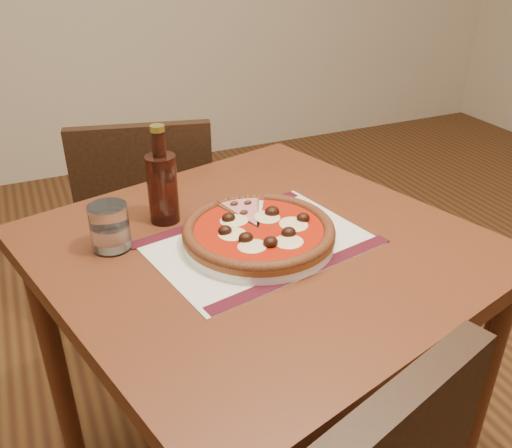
{
  "coord_description": "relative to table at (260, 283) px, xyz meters",
  "views": [
    {
      "loc": [
        -0.74,
        -0.18,
        1.3
      ],
      "look_at": [
        -0.35,
        0.68,
        0.78
      ],
      "focal_mm": 38.0,
      "sensor_mm": 36.0,
      "label": 1
    }
  ],
  "objects": [
    {
      "name": "table",
      "position": [
        0.0,
        0.0,
        0.0
      ],
      "size": [
        0.98,
        0.98,
        0.75
      ],
      "rotation": [
        0.0,
        0.0,
        0.26
      ],
      "color": "maroon",
      "rests_on": "ground"
    },
    {
      "name": "chair_far",
      "position": [
        -0.08,
        0.66,
        -0.17
      ],
      "size": [
        0.47,
        0.47,
        0.83
      ],
      "rotation": [
        0.0,
        0.0,
        2.91
      ],
      "color": "black",
      "rests_on": "ground"
    },
    {
      "name": "placemat",
      "position": [
        -0.01,
        -0.0,
        0.1
      ],
      "size": [
        0.46,
        0.37,
        0.0
      ],
      "primitive_type": "cube",
      "rotation": [
        0.0,
        0.0,
        0.19
      ],
      "color": "beige",
      "rests_on": "table"
    },
    {
      "name": "plate",
      "position": [
        -0.01,
        -0.0,
        0.11
      ],
      "size": [
        0.3,
        0.3,
        0.02
      ],
      "primitive_type": "cylinder",
      "color": "white",
      "rests_on": "placemat"
    },
    {
      "name": "pizza",
      "position": [
        -0.01,
        -0.01,
        0.13
      ],
      "size": [
        0.3,
        0.3,
        0.04
      ],
      "color": "brown",
      "rests_on": "plate"
    },
    {
      "name": "ham_slice",
      "position": [
        0.01,
        0.08,
        0.13
      ],
      "size": [
        0.1,
        0.14,
        0.02
      ],
      "rotation": [
        0.0,
        0.0,
        1.47
      ],
      "color": "brown",
      "rests_on": "plate"
    },
    {
      "name": "water_glass",
      "position": [
        -0.27,
        0.1,
        0.15
      ],
      "size": [
        0.09,
        0.09,
        0.09
      ],
      "primitive_type": "cylinder",
      "rotation": [
        0.0,
        0.0,
        0.31
      ],
      "color": "white",
      "rests_on": "table"
    },
    {
      "name": "bottle",
      "position": [
        -0.15,
        0.17,
        0.18
      ],
      "size": [
        0.06,
        0.06,
        0.21
      ],
      "color": "#36150D",
      "rests_on": "table"
    }
  ]
}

